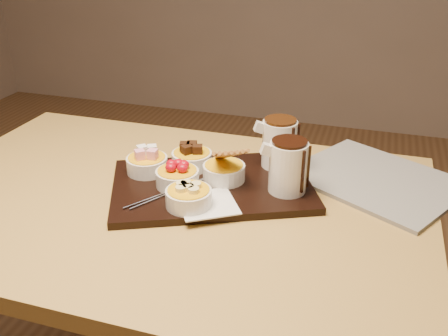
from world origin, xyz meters
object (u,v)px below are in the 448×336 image
(pitcher_milk_chocolate, at_px, (279,144))
(serving_board, at_px, (212,186))
(dining_table, at_px, (167,232))
(newspaper, at_px, (376,179))
(bowl_strawberries, at_px, (177,178))
(pitcher_dark_chocolate, at_px, (288,167))

(pitcher_milk_chocolate, bearing_deg, serving_board, -158.20)
(dining_table, relative_size, pitcher_milk_chocolate, 10.24)
(newspaper, bearing_deg, dining_table, -124.69)
(pitcher_milk_chocolate, relative_size, newspaper, 0.32)
(serving_board, height_order, bowl_strawberries, bowl_strawberries)
(serving_board, bearing_deg, newspaper, -1.56)
(bowl_strawberries, relative_size, pitcher_dark_chocolate, 0.85)
(serving_board, distance_m, bowl_strawberries, 0.08)
(dining_table, xyz_separation_m, serving_board, (0.09, 0.06, 0.11))
(dining_table, distance_m, bowl_strawberries, 0.14)
(dining_table, relative_size, pitcher_dark_chocolate, 10.24)
(dining_table, relative_size, serving_board, 2.61)
(pitcher_milk_chocolate, bearing_deg, dining_table, -162.63)
(serving_board, bearing_deg, dining_table, -169.98)
(newspaper, bearing_deg, pitcher_dark_chocolate, -113.93)
(serving_board, xyz_separation_m, pitcher_milk_chocolate, (0.13, 0.14, 0.07))
(pitcher_milk_chocolate, bearing_deg, bowl_strawberries, -163.61)
(dining_table, height_order, newspaper, newspaper)
(serving_board, bearing_deg, pitcher_dark_chocolate, -19.98)
(bowl_strawberries, relative_size, pitcher_milk_chocolate, 0.85)
(bowl_strawberries, bearing_deg, dining_table, -130.46)
(pitcher_dark_chocolate, bearing_deg, serving_board, 160.02)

